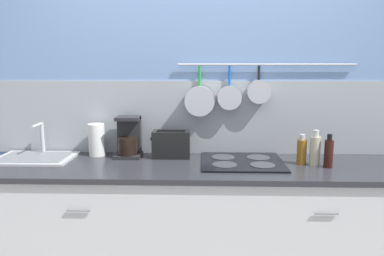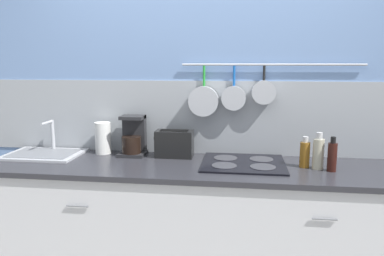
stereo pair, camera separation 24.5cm
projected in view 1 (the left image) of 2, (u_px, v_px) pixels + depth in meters
wall_back at (202, 107)px, 2.79m from camera, size 7.20×0.15×2.60m
cabinet_base at (201, 233)px, 2.57m from camera, size 2.93×0.64×0.90m
countertop at (202, 168)px, 2.49m from camera, size 2.97×0.66×0.03m
sink_basin at (35, 156)px, 2.65m from camera, size 0.53×0.39×0.24m
paper_towel_roll at (97, 140)px, 2.73m from camera, size 0.12×0.12×0.23m
coffee_maker at (129, 140)px, 2.71m from camera, size 0.19×0.19×0.29m
toaster at (171, 144)px, 2.68m from camera, size 0.28×0.14×0.20m
cooktop at (242, 162)px, 2.55m from camera, size 0.55×0.50×0.01m
bottle_cooking_wine at (302, 151)px, 2.50m from camera, size 0.06×0.06×0.20m
bottle_vinegar at (315, 150)px, 2.46m from camera, size 0.07×0.07×0.24m
bottle_hot_sauce at (329, 153)px, 2.42m from camera, size 0.06×0.06×0.22m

